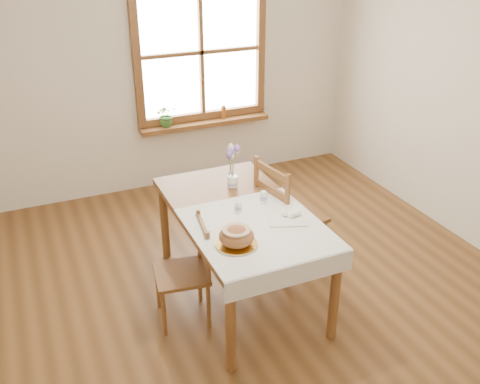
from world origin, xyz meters
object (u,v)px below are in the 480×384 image
object	(u,v)px
chair_right	(291,215)
flower_vase	(233,182)
bread_plate	(236,244)
dining_table	(240,220)
chair_left	(181,272)

from	to	relation	value
chair_right	flower_vase	size ratio (longest dim) A/B	10.99
bread_plate	flower_vase	world-z (taller)	flower_vase
chair_right	bread_plate	bearing A→B (deg)	118.78
dining_table	flower_vase	size ratio (longest dim) A/B	17.44
chair_right	bread_plate	world-z (taller)	chair_right
chair_left	dining_table	bearing A→B (deg)	110.70
dining_table	chair_right	distance (m)	0.58
bread_plate	flower_vase	xyz separation A→B (m)	(0.32, 0.83, 0.03)
dining_table	chair_left	size ratio (longest dim) A/B	1.98
dining_table	chair_right	bearing A→B (deg)	17.63
flower_vase	dining_table	bearing A→B (deg)	-104.68
chair_left	bread_plate	xyz separation A→B (m)	(0.29, -0.34, 0.36)
chair_right	chair_left	bearing A→B (deg)	94.43
chair_left	chair_right	distance (m)	1.09
dining_table	chair_right	xyz separation A→B (m)	(0.53, 0.17, -0.16)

